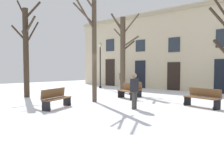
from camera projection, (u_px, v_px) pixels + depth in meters
name	position (u px, v px, depth m)	size (l,w,h in m)	color
ground_plane	(90.00, 100.00, 13.99)	(35.88, 35.88, 0.00)	white
building_facade	(176.00, 48.00, 20.12)	(22.43, 0.60, 6.62)	beige
tree_center	(123.00, 52.00, 18.12)	(2.67, 1.78, 5.68)	#4C3D2D
tree_near_facade	(93.00, 45.00, 13.15)	(1.18, 2.01, 5.71)	#4C3D2D
tree_right_of_center	(26.00, 48.00, 15.31)	(2.52, 1.58, 6.11)	#382B1E
streetlamp	(100.00, 60.00, 22.14)	(0.30, 0.30, 4.02)	black
bench_back_to_back_left	(56.00, 98.00, 11.24)	(1.13, 1.82, 0.88)	brown
bench_back_to_back_right	(202.00, 98.00, 11.44)	(1.80, 0.85, 0.87)	brown
bench_facing_shops	(136.00, 89.00, 16.13)	(1.62, 1.34, 0.93)	brown
bench_near_center_tree	(128.00, 91.00, 14.61)	(1.65, 0.98, 0.91)	brown
person_near_bench	(134.00, 89.00, 10.94)	(0.30, 0.42, 1.57)	#403D3A
person_by_shop_door	(121.00, 78.00, 22.60)	(0.43, 0.33, 1.56)	black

